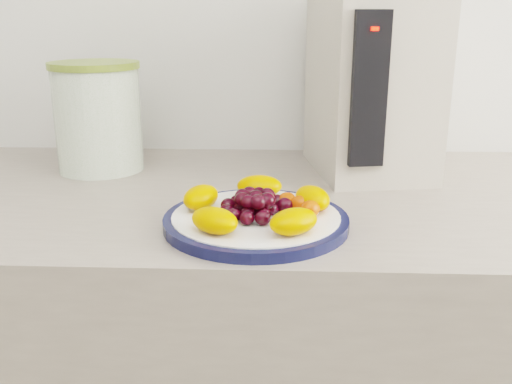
{
  "coord_description": "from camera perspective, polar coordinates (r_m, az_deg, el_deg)",
  "views": [
    {
      "loc": [
        0.06,
        0.3,
        1.18
      ],
      "look_at": [
        0.03,
        1.04,
        0.95
      ],
      "focal_mm": 40.0,
      "sensor_mm": 36.0,
      "label": 1
    }
  ],
  "objects": [
    {
      "name": "plate_face",
      "position": [
        0.78,
        -0.0,
        -2.89
      ],
      "size": [
        0.23,
        0.23,
        0.02
      ],
      "primitive_type": "cylinder",
      "color": "white",
      "rests_on": "counter"
    },
    {
      "name": "plate_rim",
      "position": [
        0.79,
        -0.0,
        -2.96
      ],
      "size": [
        0.25,
        0.25,
        0.01
      ],
      "primitive_type": "cylinder",
      "color": "#0F1439",
      "rests_on": "counter"
    },
    {
      "name": "fruit_plate",
      "position": [
        0.78,
        0.4,
        -1.17
      ],
      "size": [
        0.22,
        0.21,
        0.04
      ],
      "color": "orange",
      "rests_on": "plate_face"
    },
    {
      "name": "appliance_panel",
      "position": [
        0.92,
        11.23,
        9.94
      ],
      "size": [
        0.06,
        0.03,
        0.24
      ],
      "primitive_type": "cube",
      "rotation": [
        0.0,
        0.0,
        0.16
      ],
      "color": "black",
      "rests_on": "appliance_body"
    },
    {
      "name": "canister_lid",
      "position": [
        1.08,
        -15.92,
        12.11
      ],
      "size": [
        0.2,
        0.2,
        0.01
      ],
      "primitive_type": "cylinder",
      "rotation": [
        0.0,
        0.0,
        -0.3
      ],
      "color": "olive",
      "rests_on": "canister"
    },
    {
      "name": "canister",
      "position": [
        1.09,
        -15.49,
        6.93
      ],
      "size": [
        0.19,
        0.19,
        0.19
      ],
      "primitive_type": "cylinder",
      "rotation": [
        0.0,
        0.0,
        -0.3
      ],
      "color": "#316615",
      "rests_on": "counter"
    },
    {
      "name": "appliance_body",
      "position": [
        1.06,
        11.4,
        10.65
      ],
      "size": [
        0.22,
        0.29,
        0.32
      ],
      "primitive_type": "cube",
      "rotation": [
        0.0,
        0.0,
        0.16
      ],
      "color": "#BCB2A3",
      "rests_on": "counter"
    },
    {
      "name": "appliance_led",
      "position": [
        0.9,
        11.79,
        15.69
      ],
      "size": [
        0.01,
        0.01,
        0.01
      ],
      "primitive_type": "cube",
      "rotation": [
        0.0,
        0.0,
        0.16
      ],
      "color": "#FF0C05",
      "rests_on": "appliance_panel"
    }
  ]
}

